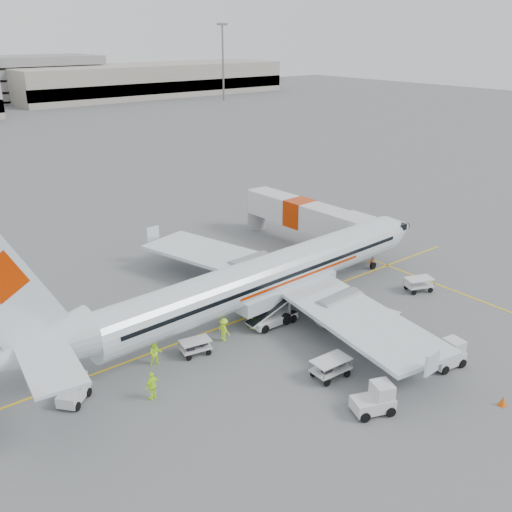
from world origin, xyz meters
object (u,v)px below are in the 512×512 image
object	(u,v)px
aircraft	(269,248)
jet_bridge	(299,222)
tug_aft	(73,390)
tug_mid	(373,399)
tug_fore	(447,354)
belt_loader	(273,308)

from	to	relation	value
aircraft	jet_bridge	bearing A→B (deg)	36.05
jet_bridge	tug_aft	xyz separation A→B (m)	(-28.45, -11.48, -1.49)
jet_bridge	tug_mid	distance (m)	27.84
tug_aft	tug_fore	bearing A→B (deg)	-69.58
aircraft	tug_fore	distance (m)	14.36
tug_aft	jet_bridge	bearing A→B (deg)	-18.43
aircraft	tug_aft	size ratio (longest dim) A/B	18.52
tug_fore	tug_aft	distance (m)	23.34
aircraft	belt_loader	world-z (taller)	aircraft
jet_bridge	tug_mid	xyz separation A→B (m)	(-15.54, -23.06, -1.38)
belt_loader	tug_mid	bearing A→B (deg)	-99.92
aircraft	tug_fore	bearing A→B (deg)	-75.26
aircraft	tug_aft	world-z (taller)	aircraft
aircraft	tug_mid	world-z (taller)	aircraft
tug_fore	tug_mid	world-z (taller)	tug_mid
aircraft	tug_fore	xyz separation A→B (m)	(4.13, -13.03, -4.40)
belt_loader	tug_mid	world-z (taller)	belt_loader
aircraft	tug_mid	xyz separation A→B (m)	(-3.35, -13.23, -4.38)
tug_aft	aircraft	bearing A→B (deg)	-34.61
tug_mid	belt_loader	bearing A→B (deg)	99.49
aircraft	jet_bridge	xyz separation A→B (m)	(12.19, 9.83, -3.00)
belt_loader	tug_fore	size ratio (longest dim) A/B	2.12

